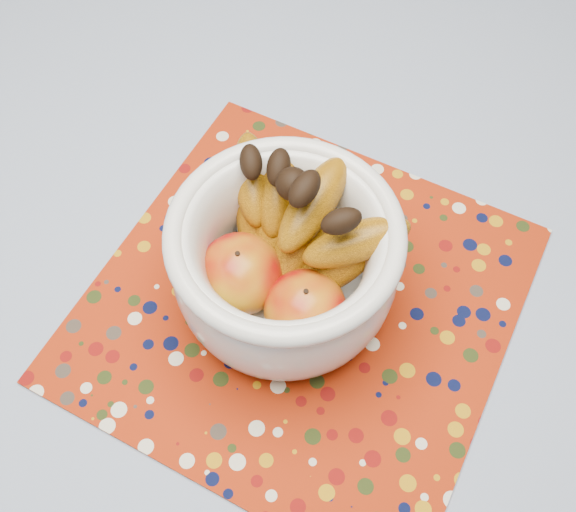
# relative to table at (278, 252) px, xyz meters

# --- Properties ---
(table) EXTENTS (1.20, 1.20, 0.75)m
(table) POSITION_rel_table_xyz_m (0.00, 0.00, 0.00)
(table) COLOR brown
(table) RESTS_ON ground
(tablecloth) EXTENTS (1.32, 1.32, 0.01)m
(tablecloth) POSITION_rel_table_xyz_m (0.00, 0.00, 0.08)
(tablecloth) COLOR #657BA8
(tablecloth) RESTS_ON table
(placemat) EXTENTS (0.49, 0.49, 0.00)m
(placemat) POSITION_rel_table_xyz_m (0.09, -0.08, 0.09)
(placemat) COLOR #932108
(placemat) RESTS_ON tablecloth
(fruit_bowl) EXTENTS (0.28, 0.24, 0.18)m
(fruit_bowl) POSITION_rel_table_xyz_m (0.07, -0.07, 0.17)
(fruit_bowl) COLOR silver
(fruit_bowl) RESTS_ON placemat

